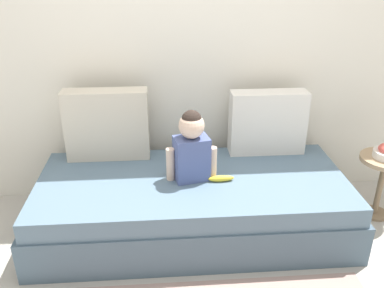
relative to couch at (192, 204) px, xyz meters
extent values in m
plane|color=#B2ADA3|center=(0.00, 0.00, -0.20)|extent=(12.00, 12.00, 0.00)
cube|color=silver|center=(0.00, 0.60, 1.03)|extent=(5.30, 0.10, 2.47)
cube|color=#495F70|center=(0.00, 0.00, -0.06)|extent=(2.10, 0.93, 0.28)
cube|color=slate|center=(0.00, 0.00, 0.14)|extent=(2.04, 0.91, 0.13)
cube|color=beige|center=(-0.58, 0.37, 0.46)|extent=(0.59, 0.16, 0.50)
cube|color=silver|center=(0.58, 0.37, 0.44)|extent=(0.55, 0.16, 0.47)
cube|color=#4C5B93|center=(-0.01, 0.00, 0.35)|extent=(0.25, 0.19, 0.29)
sphere|color=beige|center=(-0.01, 0.00, 0.58)|extent=(0.16, 0.16, 0.16)
sphere|color=#2D231E|center=(-0.01, 0.00, 0.62)|extent=(0.13, 0.13, 0.13)
cylinder|color=beige|center=(-0.14, 0.00, 0.32)|extent=(0.06, 0.06, 0.22)
cylinder|color=beige|center=(0.13, 0.00, 0.32)|extent=(0.06, 0.06, 0.22)
ellipsoid|color=yellow|center=(0.18, -0.05, 0.23)|extent=(0.17, 0.05, 0.04)
cylinder|color=#866E51|center=(1.36, 0.07, 0.02)|extent=(0.04, 0.04, 0.44)
cylinder|color=#866E51|center=(1.36, 0.07, -0.19)|extent=(0.19, 0.19, 0.02)
camera|label=1|loc=(-0.18, -2.35, 1.55)|focal=38.16mm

